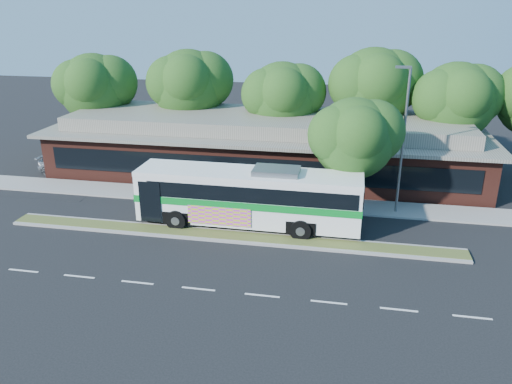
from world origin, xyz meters
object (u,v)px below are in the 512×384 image
transit_bus (249,193)px  sidewalk_tree (360,137)px  sedan (67,166)px  lamp_post (403,137)px

transit_bus → sidewalk_tree: (6.12, 3.02, 2.93)m
sidewalk_tree → sedan: bearing=170.2°
transit_bus → sidewalk_tree: bearing=26.7°
transit_bus → sedan: (-15.81, 6.79, -1.38)m
sedan → sidewalk_tree: size_ratio=0.63×
transit_bus → sidewalk_tree: size_ratio=1.80×
lamp_post → sedan: 25.03m
transit_bus → sedan: bearing=157.2°
lamp_post → sidewalk_tree: bearing=-167.0°
sedan → lamp_post: bearing=-88.6°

